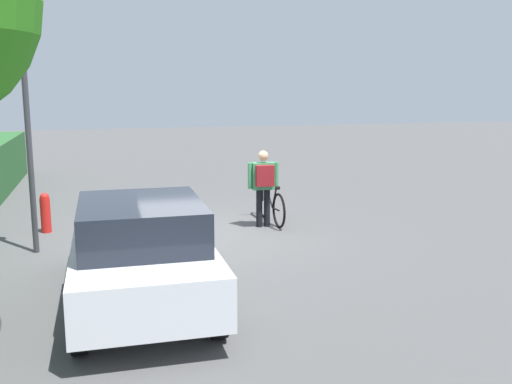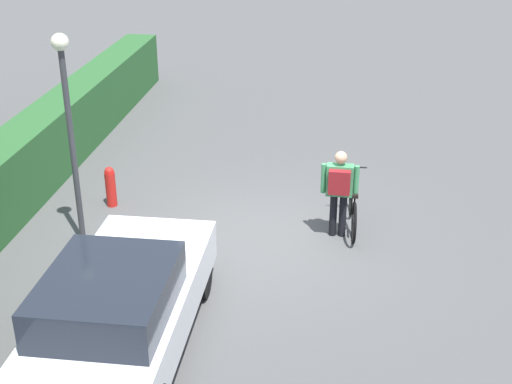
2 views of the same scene
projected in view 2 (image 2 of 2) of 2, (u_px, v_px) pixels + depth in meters
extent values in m
plane|color=#4E4E4E|center=(264.00, 237.00, 12.39)|extent=(60.00, 60.00, 0.00)
cube|color=silver|center=(123.00, 311.00, 9.23)|extent=(4.27, 1.75, 0.62)
cube|color=#1E232D|center=(108.00, 294.00, 8.56)|extent=(1.92, 1.53, 0.54)
cylinder|color=black|center=(104.00, 271.00, 10.75)|extent=(0.64, 0.18, 0.64)
cylinder|color=black|center=(203.00, 277.00, 10.58)|extent=(0.64, 0.18, 0.64)
torus|color=black|center=(352.00, 196.00, 13.09)|extent=(0.73, 0.08, 0.73)
torus|color=black|center=(354.00, 223.00, 12.11)|extent=(0.73, 0.08, 0.73)
cylinder|color=black|center=(353.00, 191.00, 12.67)|extent=(0.70, 0.07, 0.61)
cylinder|color=black|center=(354.00, 205.00, 12.29)|extent=(0.27, 0.05, 0.46)
cylinder|color=black|center=(354.00, 184.00, 12.46)|extent=(0.86, 0.07, 0.15)
cylinder|color=black|center=(353.00, 218.00, 12.30)|extent=(0.42, 0.05, 0.05)
cylinder|color=black|center=(352.00, 183.00, 12.97)|extent=(0.04, 0.04, 0.56)
cube|color=black|center=(355.00, 195.00, 12.08)|extent=(0.22, 0.11, 0.06)
cylinder|color=black|center=(353.00, 167.00, 12.84)|extent=(0.05, 0.50, 0.03)
cylinder|color=black|center=(333.00, 215.00, 12.31)|extent=(0.13, 0.13, 0.79)
cylinder|color=black|center=(343.00, 215.00, 12.29)|extent=(0.13, 0.13, 0.79)
cube|color=#3F8C59|center=(340.00, 180.00, 12.02)|extent=(0.22, 0.47, 0.56)
sphere|color=tan|center=(341.00, 157.00, 11.84)|extent=(0.22, 0.22, 0.22)
cylinder|color=#3F8C59|center=(324.00, 178.00, 12.05)|extent=(0.09, 0.09, 0.53)
cylinder|color=#3F8C59|center=(356.00, 180.00, 11.97)|extent=(0.09, 0.09, 0.53)
cube|color=maroon|center=(339.00, 182.00, 11.86)|extent=(0.17, 0.38, 0.43)
cylinder|color=#38383D|center=(73.00, 152.00, 11.53)|extent=(0.10, 0.10, 3.40)
sphere|color=#F2EDCC|center=(60.00, 42.00, 10.76)|extent=(0.28, 0.28, 0.28)
cylinder|color=red|center=(111.00, 189.00, 13.41)|extent=(0.20, 0.20, 0.70)
sphere|color=red|center=(109.00, 171.00, 13.26)|extent=(0.18, 0.18, 0.18)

